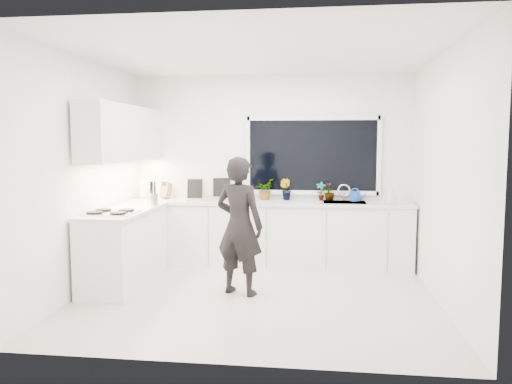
# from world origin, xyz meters

# --- Properties ---
(floor) EXTENTS (4.00, 3.50, 0.02)m
(floor) POSITION_xyz_m (0.00, 0.00, -0.01)
(floor) COLOR beige
(floor) RESTS_ON ground
(wall_back) EXTENTS (4.00, 0.02, 2.70)m
(wall_back) POSITION_xyz_m (0.00, 1.76, 1.35)
(wall_back) COLOR white
(wall_back) RESTS_ON ground
(wall_left) EXTENTS (0.02, 3.50, 2.70)m
(wall_left) POSITION_xyz_m (-2.01, 0.00, 1.35)
(wall_left) COLOR white
(wall_left) RESTS_ON ground
(wall_right) EXTENTS (0.02, 3.50, 2.70)m
(wall_right) POSITION_xyz_m (2.01, 0.00, 1.35)
(wall_right) COLOR white
(wall_right) RESTS_ON ground
(ceiling) EXTENTS (4.00, 3.50, 0.02)m
(ceiling) POSITION_xyz_m (0.00, 0.00, 2.71)
(ceiling) COLOR white
(ceiling) RESTS_ON wall_back
(window) EXTENTS (1.80, 0.02, 1.00)m
(window) POSITION_xyz_m (0.60, 1.73, 1.55)
(window) COLOR black
(window) RESTS_ON wall_back
(base_cabinets_back) EXTENTS (3.92, 0.58, 0.88)m
(base_cabinets_back) POSITION_xyz_m (0.00, 1.45, 0.44)
(base_cabinets_back) COLOR white
(base_cabinets_back) RESTS_ON floor
(base_cabinets_left) EXTENTS (0.58, 1.60, 0.88)m
(base_cabinets_left) POSITION_xyz_m (-1.67, 0.35, 0.44)
(base_cabinets_left) COLOR white
(base_cabinets_left) RESTS_ON floor
(countertop_back) EXTENTS (3.94, 0.62, 0.04)m
(countertop_back) POSITION_xyz_m (0.00, 1.44, 0.90)
(countertop_back) COLOR silver
(countertop_back) RESTS_ON base_cabinets_back
(countertop_left) EXTENTS (0.62, 1.60, 0.04)m
(countertop_left) POSITION_xyz_m (-1.67, 0.35, 0.90)
(countertop_left) COLOR silver
(countertop_left) RESTS_ON base_cabinets_left
(upper_cabinets) EXTENTS (0.34, 2.10, 0.70)m
(upper_cabinets) POSITION_xyz_m (-1.79, 0.70, 1.85)
(upper_cabinets) COLOR white
(upper_cabinets) RESTS_ON wall_left
(sink) EXTENTS (0.58, 0.42, 0.14)m
(sink) POSITION_xyz_m (1.05, 1.45, 0.87)
(sink) COLOR silver
(sink) RESTS_ON countertop_back
(faucet) EXTENTS (0.03, 0.03, 0.22)m
(faucet) POSITION_xyz_m (1.05, 1.65, 1.03)
(faucet) COLOR silver
(faucet) RESTS_ON countertop_back
(stovetop) EXTENTS (0.56, 0.48, 0.03)m
(stovetop) POSITION_xyz_m (-1.69, -0.00, 0.94)
(stovetop) COLOR black
(stovetop) RESTS_ON countertop_left
(person) EXTENTS (0.67, 0.55, 1.58)m
(person) POSITION_xyz_m (-0.20, 0.09, 0.79)
(person) COLOR black
(person) RESTS_ON floor
(pizza_tray) EXTENTS (0.52, 0.39, 0.03)m
(pizza_tray) POSITION_xyz_m (-0.67, 1.42, 0.94)
(pizza_tray) COLOR #B7B7BC
(pizza_tray) RESTS_ON countertop_back
(pizza) EXTENTS (0.47, 0.35, 0.01)m
(pizza) POSITION_xyz_m (-0.67, 1.42, 0.95)
(pizza) COLOR #CC471B
(pizza) RESTS_ON pizza_tray
(watering_can) EXTENTS (0.19, 0.19, 0.13)m
(watering_can) POSITION_xyz_m (1.20, 1.61, 0.98)
(watering_can) COLOR #134BB5
(watering_can) RESTS_ON countertop_back
(paper_towel_roll) EXTENTS (0.13, 0.13, 0.26)m
(paper_towel_roll) POSITION_xyz_m (-1.85, 1.55, 1.05)
(paper_towel_roll) COLOR white
(paper_towel_roll) RESTS_ON countertop_back
(knife_block) EXTENTS (0.16, 0.14, 0.22)m
(knife_block) POSITION_xyz_m (-1.52, 1.59, 1.03)
(knife_block) COLOR brown
(knife_block) RESTS_ON countertop_back
(utensil_crock) EXTENTS (0.15, 0.15, 0.16)m
(utensil_crock) POSITION_xyz_m (-1.45, 0.80, 1.00)
(utensil_crock) COLOR silver
(utensil_crock) RESTS_ON countertop_left
(picture_frame_large) EXTENTS (0.22, 0.04, 0.28)m
(picture_frame_large) POSITION_xyz_m (-1.12, 1.69, 1.06)
(picture_frame_large) COLOR black
(picture_frame_large) RESTS_ON countertop_back
(picture_frame_small) EXTENTS (0.25, 0.06, 0.30)m
(picture_frame_small) POSITION_xyz_m (-0.72, 1.69, 1.07)
(picture_frame_small) COLOR black
(picture_frame_small) RESTS_ON countertop_back
(herb_plants) EXTENTS (1.16, 0.31, 0.30)m
(herb_plants) POSITION_xyz_m (0.22, 1.61, 1.06)
(herb_plants) COLOR #26662D
(herb_plants) RESTS_ON countertop_back
(soap_bottles) EXTENTS (0.14, 0.11, 0.27)m
(soap_bottles) POSITION_xyz_m (1.65, 1.30, 1.04)
(soap_bottles) COLOR #D8BF66
(soap_bottles) RESTS_ON countertop_back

